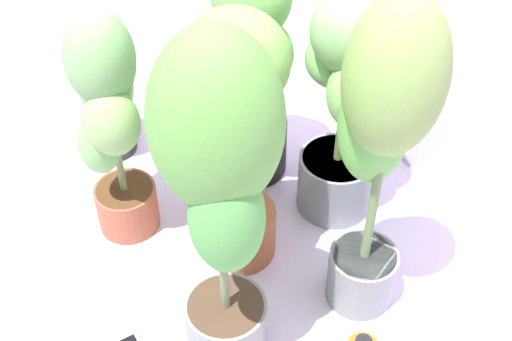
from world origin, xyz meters
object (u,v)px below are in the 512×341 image
potted_plant_back_right (382,132)px  potted_plant_center (234,122)px  potted_plant_back_center (343,102)px  potted_plant_back_left (250,58)px  potted_plant_front_left (109,118)px  potted_plant_front_right (218,175)px  floor_fan (103,94)px

potted_plant_back_right → potted_plant_center: 0.41m
potted_plant_back_center → potted_plant_back_left: bearing=-152.5°
potted_plant_back_center → potted_plant_front_left: bearing=-112.8°
potted_plant_back_center → potted_plant_back_left: potted_plant_back_left is taller
potted_plant_front_right → potted_plant_center: (-0.27, 0.19, -0.11)m
potted_plant_back_right → potted_plant_front_left: bearing=-141.4°
potted_plant_back_right → potted_plant_back_center: potted_plant_back_right is taller
potted_plant_back_left → potted_plant_front_left: size_ratio=1.05×
potted_plant_back_left → floor_fan: (-0.36, -0.39, -0.22)m
potted_plant_back_right → potted_plant_front_left: 0.80m
potted_plant_back_right → floor_fan: 1.13m
potted_plant_back_center → potted_plant_center: bearing=-88.1°
potted_plant_back_left → potted_plant_front_left: potted_plant_back_left is taller
potted_plant_back_center → potted_plant_center: 0.40m
potted_plant_front_left → potted_plant_center: bearing=42.2°
potted_plant_back_center → potted_plant_front_left: same height
potted_plant_back_right → floor_fan: (-1.00, -0.39, -0.38)m
potted_plant_back_right → potted_plant_back_left: bearing=179.8°
potted_plant_back_left → potted_plant_center: potted_plant_center is taller
potted_plant_center → potted_plant_front_right: bearing=-35.3°
potted_plant_front_left → potted_plant_back_center: bearing=67.2°
potted_plant_front_right → potted_plant_back_center: bearing=115.9°
potted_plant_back_left → potted_plant_center: (0.31, -0.23, 0.05)m
potted_plant_back_center → potted_plant_front_right: size_ratio=0.79×
floor_fan → potted_plant_back_left: bearing=-10.3°
potted_plant_back_right → potted_plant_front_right: size_ratio=0.99×
potted_plant_back_center → potted_plant_front_left: 0.70m
potted_plant_front_right → floor_fan: bearing=177.8°
potted_plant_back_right → potted_plant_center: potted_plant_back_right is taller
potted_plant_back_right → potted_plant_front_right: potted_plant_front_right is taller
potted_plant_front_left → floor_fan: 0.45m
potted_plant_back_left → potted_plant_center: bearing=-37.2°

